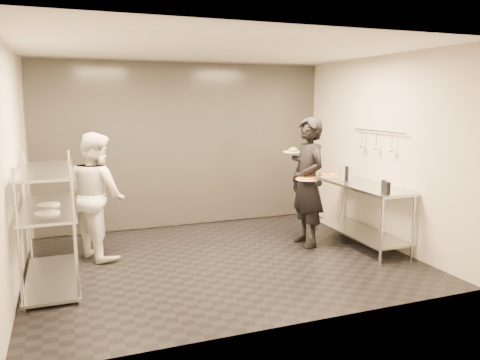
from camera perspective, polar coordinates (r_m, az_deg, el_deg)
name	(u,v)px	position (r m, az deg, el deg)	size (l,w,h in m)	color
room_shell	(198,149)	(7.26, -5.13, 3.73)	(5.00, 4.00, 2.80)	black
pass_rack	(49,219)	(5.94, -22.25, -4.46)	(0.60, 1.60, 1.50)	silver
prep_counter	(360,203)	(7.25, 14.46, -2.75)	(0.60, 1.80, 0.92)	silver
utensil_rail	(377,141)	(7.26, 16.37, 4.54)	(0.07, 1.20, 0.31)	silver
waiter	(308,182)	(6.96, 8.26, -0.29)	(0.70, 0.46, 1.91)	black
chef	(97,195)	(6.68, -17.01, -1.79)	(0.84, 0.66, 1.73)	silver
pizza_plate_near	(307,179)	(6.75, 8.17, 0.16)	(0.32, 0.32, 0.05)	white
pizza_plate_far	(328,175)	(6.86, 10.65, 0.60)	(0.32, 0.32, 0.05)	white
salad_plate	(293,151)	(7.11, 6.50, 3.56)	(0.30, 0.30, 0.07)	white
pos_monitor	(386,187)	(6.54, 17.34, -0.83)	(0.05, 0.23, 0.17)	black
bottle_green	(343,172)	(7.44, 12.42, 0.96)	(0.07, 0.07, 0.26)	#99A598
bottle_clear	(350,173)	(7.50, 13.27, 0.81)	(0.06, 0.06, 0.21)	#99A598
bottle_dark	(346,173)	(7.48, 12.83, 0.84)	(0.06, 0.06, 0.22)	black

